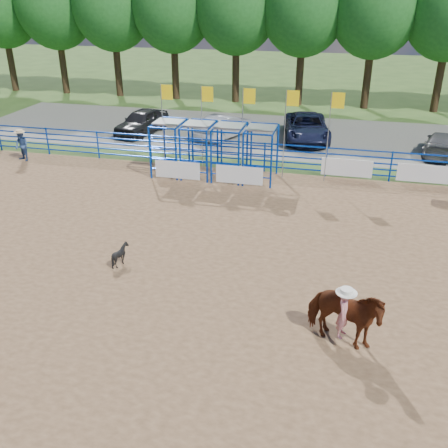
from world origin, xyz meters
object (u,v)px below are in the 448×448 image
at_px(car_a, 142,122).
at_px(car_b, 225,126).
at_px(horse_and_rider, 344,314).
at_px(car_c, 307,127).
at_px(spectator_cowboy, 22,145).
at_px(car_d, 442,144).
at_px(calf, 120,255).

height_order(car_a, car_b, car_a).
height_order(horse_and_rider, car_c, horse_and_rider).
bearing_deg(horse_and_rider, spectator_cowboy, 145.96).
height_order(car_a, car_d, car_a).
bearing_deg(car_b, spectator_cowboy, 59.64).
bearing_deg(calf, spectator_cowboy, 15.95).
bearing_deg(car_d, car_b, 11.10).
bearing_deg(car_a, spectator_cowboy, -110.81).
height_order(horse_and_rider, car_a, horse_and_rider).
distance_m(car_c, car_d, 7.58).
bearing_deg(car_c, calf, -115.17).
bearing_deg(car_b, calf, 114.05).
bearing_deg(car_a, car_c, 16.56).
bearing_deg(car_c, car_d, -19.06).
relative_size(spectator_cowboy, car_c, 0.30).
relative_size(calf, spectator_cowboy, 0.45).
xyz_separation_m(calf, spectator_cowboy, (-9.57, 8.92, 0.46)).
bearing_deg(spectator_cowboy, horse_and_rider, -34.04).
distance_m(horse_and_rider, spectator_cowboy, 20.30).
bearing_deg(calf, car_b, -30.12).
xyz_separation_m(spectator_cowboy, car_b, (9.31, 6.90, -0.14)).
bearing_deg(calf, car_d, -69.49).
xyz_separation_m(spectator_cowboy, car_c, (14.20, 7.60, -0.08)).
bearing_deg(spectator_cowboy, car_d, 16.31).
xyz_separation_m(calf, car_d, (12.11, 15.26, 0.24)).
bearing_deg(calf, horse_and_rider, -139.69).
xyz_separation_m(calf, car_a, (-5.51, 15.51, 0.37)).
relative_size(calf, car_d, 0.17).
xyz_separation_m(car_c, car_d, (7.48, -1.26, -0.14)).
distance_m(spectator_cowboy, car_b, 11.59).
relative_size(horse_and_rider, car_d, 0.55).
xyz_separation_m(spectator_cowboy, car_d, (21.68, 6.34, -0.23)).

